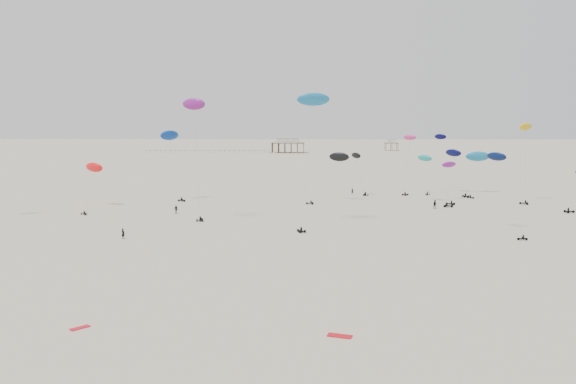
{
  "coord_description": "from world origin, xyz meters",
  "views": [
    {
      "loc": [
        3.68,
        -8.52,
        18.92
      ],
      "look_at": [
        0.0,
        88.0,
        7.0
      ],
      "focal_mm": 35.0,
      "sensor_mm": 36.0,
      "label": 1
    }
  ],
  "objects_px": {
    "pavilion_main": "(288,146)",
    "spectator_0": "(123,239)",
    "rig_9": "(525,146)",
    "pavilion_small": "(391,146)",
    "rig_4": "(455,158)"
  },
  "relations": [
    {
      "from": "pavilion_main",
      "to": "rig_9",
      "type": "relative_size",
      "value": 1.1
    },
    {
      "from": "pavilion_small",
      "to": "rig_4",
      "type": "distance_m",
      "value": 236.42
    },
    {
      "from": "spectator_0",
      "to": "pavilion_small",
      "type": "bearing_deg",
      "value": -84.11
    },
    {
      "from": "rig_9",
      "to": "spectator_0",
      "type": "relative_size",
      "value": 9.52
    },
    {
      "from": "rig_9",
      "to": "rig_4",
      "type": "bearing_deg",
      "value": 60.29
    },
    {
      "from": "pavilion_small",
      "to": "rig_9",
      "type": "height_order",
      "value": "rig_9"
    },
    {
      "from": "pavilion_main",
      "to": "pavilion_small",
      "type": "distance_m",
      "value": 76.16
    },
    {
      "from": "pavilion_small",
      "to": "spectator_0",
      "type": "relative_size",
      "value": 4.49
    },
    {
      "from": "pavilion_main",
      "to": "spectator_0",
      "type": "distance_m",
      "value": 269.52
    },
    {
      "from": "rig_4",
      "to": "rig_9",
      "type": "height_order",
      "value": "rig_9"
    },
    {
      "from": "pavilion_main",
      "to": "pavilion_small",
      "type": "relative_size",
      "value": 2.33
    },
    {
      "from": "pavilion_main",
      "to": "spectator_0",
      "type": "bearing_deg",
      "value": -93.6
    },
    {
      "from": "pavilion_main",
      "to": "rig_9",
      "type": "height_order",
      "value": "rig_9"
    },
    {
      "from": "pavilion_small",
      "to": "rig_9",
      "type": "bearing_deg",
      "value": -91.06
    },
    {
      "from": "pavilion_main",
      "to": "rig_4",
      "type": "xyz_separation_m",
      "value": [
        53.09,
        -205.74,
        5.28
      ]
    }
  ]
}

